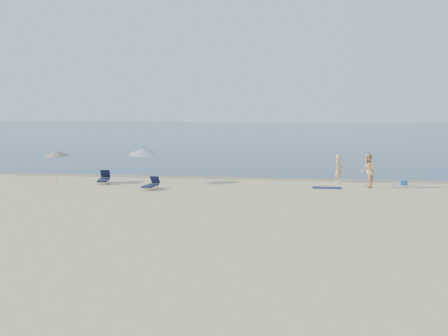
% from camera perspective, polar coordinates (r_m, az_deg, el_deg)
% --- Properties ---
extents(ground, '(160.00, 160.00, 0.00)m').
position_cam_1_polar(ground, '(16.96, 2.02, -9.11)').
color(ground, '#CDB689').
rests_on(ground, ground).
extents(sea, '(240.00, 160.00, 0.01)m').
position_cam_1_polar(sea, '(116.36, 8.19, 3.73)').
color(sea, '#0C2248').
rests_on(sea, ground).
extents(wet_sand_strip, '(240.00, 1.60, 0.00)m').
position_cam_1_polar(wet_sand_strip, '(35.98, 5.88, -1.11)').
color(wet_sand_strip, '#847254').
rests_on(wet_sand_strip, ground).
extents(person_left, '(0.69, 0.74, 1.70)m').
position_cam_1_polar(person_left, '(34.78, 11.60, -0.04)').
color(person_left, tan).
rests_on(person_left, ground).
extents(person_right, '(0.80, 1.00, 1.95)m').
position_cam_1_polar(person_right, '(32.70, 14.41, -0.26)').
color(person_right, tan).
rests_on(person_right, ground).
extents(beach_towel, '(1.62, 0.92, 0.03)m').
position_cam_1_polar(beach_towel, '(32.20, 10.40, -1.99)').
color(beach_towel, '#0E1949').
rests_on(beach_towel, ground).
extents(white_bag, '(0.38, 0.33, 0.32)m').
position_cam_1_polar(white_bag, '(33.30, 16.87, -1.64)').
color(white_bag, white).
rests_on(white_bag, ground).
extents(blue_cooler, '(0.42, 0.31, 0.29)m').
position_cam_1_polar(blue_cooler, '(34.42, 17.78, -1.45)').
color(blue_cooler, '#214FB4').
rests_on(blue_cooler, ground).
extents(umbrella_near, '(1.94, 1.96, 2.26)m').
position_cam_1_polar(umbrella_near, '(33.97, -8.21, 1.72)').
color(umbrella_near, silver).
rests_on(umbrella_near, ground).
extents(umbrella_far, '(1.61, 1.63, 2.05)m').
position_cam_1_polar(umbrella_far, '(35.21, -16.64, 1.42)').
color(umbrella_far, silver).
rests_on(umbrella_far, ground).
extents(lounger_left, '(0.93, 1.81, 0.76)m').
position_cam_1_polar(lounger_left, '(34.40, -12.11, -1.07)').
color(lounger_left, '#131A35').
rests_on(lounger_left, ground).
extents(lounger_right, '(0.70, 1.61, 0.69)m').
position_cam_1_polar(lounger_right, '(31.47, -7.43, -1.69)').
color(lounger_right, '#151A3B').
rests_on(lounger_right, ground).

